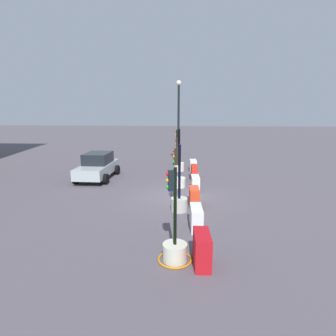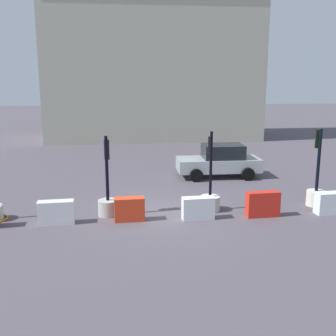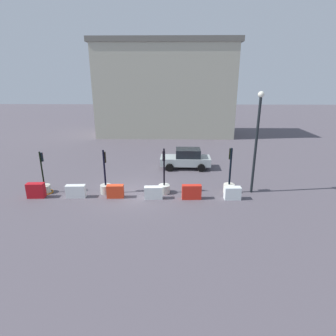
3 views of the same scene
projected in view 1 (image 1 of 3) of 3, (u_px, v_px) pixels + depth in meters
name	position (u px, v px, depth m)	size (l,w,h in m)	color
ground_plane	(178.00, 197.00, 13.30)	(120.00, 120.00, 0.00)	#504A53
traffic_light_0	(175.00, 247.00, 7.65)	(0.97, 0.97, 2.67)	beige
traffic_light_1	(179.00, 198.00, 11.40)	(0.69, 0.69, 2.79)	#AEADA3
traffic_light_2	(179.00, 179.00, 14.98)	(0.71, 0.71, 2.87)	silver
traffic_light_3	(179.00, 163.00, 18.93)	(0.69, 0.69, 2.89)	beige
construction_barrier_0	(202.00, 249.00, 7.41)	(1.04, 0.48, 0.91)	red
construction_barrier_1	(196.00, 218.00, 9.76)	(1.17, 0.46, 0.78)	silver
construction_barrier_2	(194.00, 197.00, 12.09)	(1.02, 0.45, 0.80)	red
construction_barrier_3	(195.00, 183.00, 14.34)	(1.09, 0.44, 0.76)	silver
construction_barrier_4	(194.00, 173.00, 16.55)	(1.16, 0.42, 0.88)	red
construction_barrier_5	(193.00, 166.00, 18.93)	(0.98, 0.49, 0.77)	white
car_silver_hatchback	(98.00, 166.00, 16.80)	(3.98, 2.06, 1.58)	#A5B1B2
street_lamp_post	(179.00, 117.00, 19.71)	(0.36, 0.36, 6.19)	black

